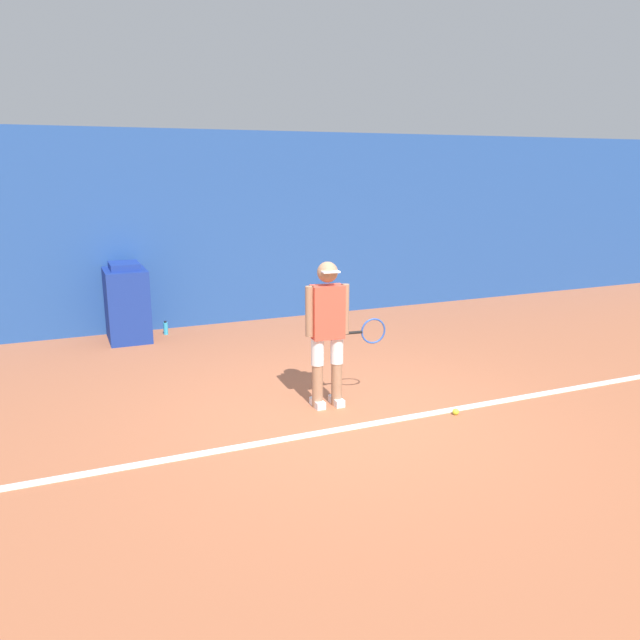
{
  "coord_description": "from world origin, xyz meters",
  "views": [
    {
      "loc": [
        -2.69,
        -5.59,
        2.54
      ],
      "look_at": [
        -0.1,
        0.5,
        0.92
      ],
      "focal_mm": 35.0,
      "sensor_mm": 36.0,
      "label": 1
    }
  ],
  "objects": [
    {
      "name": "water_bottle",
      "position": [
        -1.22,
        4.06,
        0.1
      ],
      "size": [
        0.07,
        0.07,
        0.21
      ],
      "color": "#33ADD6",
      "rests_on": "ground_plane"
    },
    {
      "name": "back_wall",
      "position": [
        0.0,
        4.48,
        1.57
      ],
      "size": [
        24.0,
        0.1,
        3.13
      ],
      "color": "#234C99",
      "rests_on": "ground_plane"
    },
    {
      "name": "tennis_player",
      "position": [
        -0.09,
        0.3,
        0.88
      ],
      "size": [
        0.91,
        0.3,
        1.59
      ],
      "rotation": [
        0.0,
        0.0,
        -0.1
      ],
      "color": "#A37556",
      "rests_on": "ground_plane"
    },
    {
      "name": "covered_chair",
      "position": [
        -1.78,
        3.97,
        0.57
      ],
      "size": [
        0.6,
        0.81,
        1.18
      ],
      "color": "navy",
      "rests_on": "ground_plane"
    },
    {
      "name": "court_baseline",
      "position": [
        0.0,
        -0.35,
        0.01
      ],
      "size": [
        21.6,
        0.1,
        0.01
      ],
      "color": "white",
      "rests_on": "ground_plane"
    },
    {
      "name": "tennis_ball",
      "position": [
        1.05,
        -0.47,
        0.03
      ],
      "size": [
        0.07,
        0.07,
        0.07
      ],
      "color": "#D1E533",
      "rests_on": "ground_plane"
    },
    {
      "name": "ground_plane",
      "position": [
        0.0,
        0.0,
        0.0
      ],
      "size": [
        24.0,
        24.0,
        0.0
      ],
      "primitive_type": "plane",
      "color": "#B76642"
    }
  ]
}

